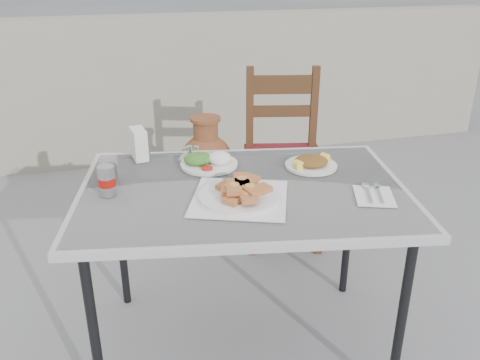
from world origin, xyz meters
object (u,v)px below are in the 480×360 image
object	(u,v)px
cola_glass	(109,170)
chair	(283,155)
condiment_caddy	(191,155)
terracotta_urn	(207,169)
salad_chopped_plate	(311,163)
salad_rice_plate	(208,161)
cafe_table	(243,199)
napkin_holder	(139,144)
pide_plate	(240,191)
soda_can	(107,180)

from	to	relation	value
cola_glass	chair	size ratio (longest dim) A/B	0.11
cola_glass	condiment_caddy	xyz separation A→B (m)	(0.36, 0.15, -0.03)
terracotta_urn	salad_chopped_plate	bearing A→B (deg)	-79.73
salad_rice_plate	salad_chopped_plate	xyz separation A→B (m)	(0.43, -0.13, -0.00)
cafe_table	napkin_holder	bearing A→B (deg)	131.16
condiment_caddy	salad_rice_plate	bearing A→B (deg)	-54.54
pide_plate	salad_rice_plate	world-z (taller)	pide_plate
pide_plate	napkin_holder	size ratio (longest dim) A/B	3.29
pide_plate	condiment_caddy	bearing A→B (deg)	103.86
soda_can	cola_glass	xyz separation A→B (m)	(0.01, 0.13, -0.01)
terracotta_urn	chair	bearing A→B (deg)	-48.52
pide_plate	salad_rice_plate	size ratio (longest dim) A/B	1.82
pide_plate	condiment_caddy	world-z (taller)	pide_plate
salad_chopped_plate	soda_can	distance (m)	0.86
pide_plate	terracotta_urn	distance (m)	1.55
cafe_table	pide_plate	distance (m)	0.14
cafe_table	chair	xyz separation A→B (m)	(0.50, 0.91, -0.20)
condiment_caddy	chair	bearing A→B (deg)	41.15
pide_plate	salad_chopped_plate	bearing A→B (deg)	30.35
salad_chopped_plate	chair	bearing A→B (deg)	78.27
napkin_holder	terracotta_urn	bearing A→B (deg)	54.24
soda_can	condiment_caddy	world-z (taller)	soda_can
salad_rice_plate	soda_can	distance (m)	0.47
salad_chopped_plate	cola_glass	xyz separation A→B (m)	(-0.85, 0.07, 0.03)
salad_rice_plate	salad_chopped_plate	bearing A→B (deg)	-16.77
soda_can	condiment_caddy	bearing A→B (deg)	36.50
napkin_holder	condiment_caddy	xyz separation A→B (m)	(0.22, -0.08, -0.05)
napkin_holder	chair	world-z (taller)	chair
cola_glass	napkin_holder	world-z (taller)	napkin_holder
salad_chopped_plate	condiment_caddy	bearing A→B (deg)	156.18
cafe_table	condiment_caddy	world-z (taller)	condiment_caddy
salad_rice_plate	napkin_holder	world-z (taller)	napkin_holder
salad_chopped_plate	terracotta_urn	distance (m)	1.34
pide_plate	salad_chopped_plate	world-z (taller)	pide_plate
condiment_caddy	napkin_holder	bearing A→B (deg)	159.89
pide_plate	chair	bearing A→B (deg)	61.67
cola_glass	terracotta_urn	bearing A→B (deg)	61.46
terracotta_urn	condiment_caddy	bearing A→B (deg)	-104.92
chair	pide_plate	bearing A→B (deg)	-105.27
salad_chopped_plate	soda_can	xyz separation A→B (m)	(-0.86, -0.06, 0.04)
soda_can	cola_glass	distance (m)	0.13
cola_glass	terracotta_urn	world-z (taller)	cola_glass
pide_plate	salad_rice_plate	xyz separation A→B (m)	(-0.05, 0.35, -0.01)
chair	terracotta_urn	size ratio (longest dim) A/B	1.54
salad_chopped_plate	chair	distance (m)	0.85
cafe_table	salad_rice_plate	xyz separation A→B (m)	(-0.09, 0.25, 0.08)
napkin_holder	chair	distance (m)	1.05
soda_can	condiment_caddy	distance (m)	0.46
cafe_table	salad_chopped_plate	world-z (taller)	salad_chopped_plate
salad_chopped_plate	soda_can	size ratio (longest dim) A/B	1.92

